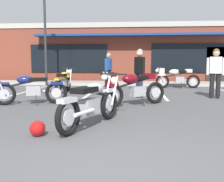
# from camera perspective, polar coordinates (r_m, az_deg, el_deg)

# --- Properties ---
(ground_plane) EXTENTS (80.00, 80.00, 0.00)m
(ground_plane) POSITION_cam_1_polar(r_m,az_deg,el_deg) (6.46, 1.98, -4.53)
(ground_plane) COLOR #515154
(sidewalk_kerb) EXTENTS (22.00, 1.80, 0.14)m
(sidewalk_kerb) POSITION_cam_1_polar(r_m,az_deg,el_deg) (14.27, 3.58, 1.69)
(sidewalk_kerb) COLOR #A8A59E
(sidewalk_kerb) RESTS_ON ground_plane
(brick_storefront_building) EXTENTS (18.46, 6.10, 3.59)m
(brick_storefront_building) POSITION_cam_1_polar(r_m,az_deg,el_deg) (18.41, 3.92, 8.11)
(brick_storefront_building) COLOR brown
(brick_storefront_building) RESTS_ON ground_plane
(painted_stall_lines) EXTENTS (8.43, 4.80, 0.01)m
(painted_stall_lines) POSITION_cam_1_polar(r_m,az_deg,el_deg) (10.70, 3.14, -0.21)
(painted_stall_lines) COLOR silver
(painted_stall_lines) RESTS_ON ground_plane
(motorcycle_foreground_classic) EXTENTS (1.09, 2.00, 0.98)m
(motorcycle_foreground_classic) POSITION_cam_1_polar(r_m,az_deg,el_deg) (4.94, -4.42, -2.48)
(motorcycle_foreground_classic) COLOR black
(motorcycle_foreground_classic) RESTS_ON ground_plane
(motorcycle_red_sportbike) EXTENTS (1.82, 1.43, 0.98)m
(motorcycle_red_sportbike) POSITION_cam_1_polar(r_m,az_deg,el_deg) (7.26, 4.35, 0.86)
(motorcycle_red_sportbike) COLOR black
(motorcycle_red_sportbike) RESTS_ON ground_plane
(motorcycle_silver_naked) EXTENTS (2.05, 0.97, 0.98)m
(motorcycle_silver_naked) POSITION_cam_1_polar(r_m,az_deg,el_deg) (7.87, -17.54, 0.53)
(motorcycle_silver_naked) COLOR black
(motorcycle_silver_naked) RESTS_ON ground_plane
(motorcycle_blue_standard) EXTENTS (0.66, 2.11, 0.98)m
(motorcycle_blue_standard) POSITION_cam_1_polar(r_m,az_deg,el_deg) (10.51, -10.54, 2.09)
(motorcycle_blue_standard) COLOR black
(motorcycle_blue_standard) RESTS_ON ground_plane
(motorcycle_orange_scrambler) EXTENTS (2.11, 0.66, 0.98)m
(motorcycle_orange_scrambler) POSITION_cam_1_polar(r_m,az_deg,el_deg) (12.67, 13.71, 3.02)
(motorcycle_orange_scrambler) COLOR black
(motorcycle_orange_scrambler) RESTS_ON ground_plane
(person_in_black_shirt) EXTENTS (0.60, 0.36, 1.68)m
(person_in_black_shirt) POSITION_cam_1_polar(r_m,az_deg,el_deg) (9.49, 21.74, 4.27)
(person_in_black_shirt) COLOR black
(person_in_black_shirt) RESTS_ON ground_plane
(person_in_shorts_foreground) EXTENTS (0.40, 0.58, 1.68)m
(person_in_shorts_foreground) POSITION_cam_1_polar(r_m,az_deg,el_deg) (9.13, 6.02, 4.62)
(person_in_shorts_foreground) COLOR black
(person_in_shorts_foreground) RESTS_ON ground_plane
(person_by_back_row) EXTENTS (0.38, 0.59, 1.68)m
(person_by_back_row) POSITION_cam_1_polar(r_m,az_deg,el_deg) (12.94, -0.77, 5.14)
(person_by_back_row) COLOR black
(person_by_back_row) RESTS_ON ground_plane
(helmet_on_pavement) EXTENTS (0.26, 0.26, 0.26)m
(helmet_on_pavement) POSITION_cam_1_polar(r_m,az_deg,el_deg) (4.51, -15.98, -7.87)
(helmet_on_pavement) COLOR #B71414
(helmet_on_pavement) RESTS_ON ground_plane
(parking_lot_lamp_post) EXTENTS (0.24, 0.76, 5.08)m
(parking_lot_lamp_post) POSITION_cam_1_polar(r_m,az_deg,el_deg) (13.94, -14.63, 14.62)
(parking_lot_lamp_post) COLOR #2D2D33
(parking_lot_lamp_post) RESTS_ON ground_plane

